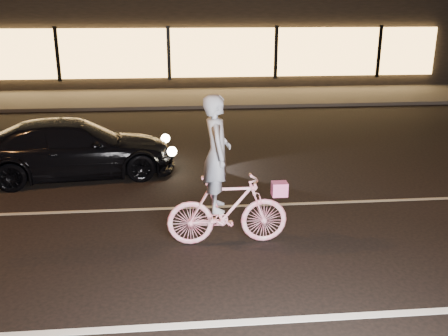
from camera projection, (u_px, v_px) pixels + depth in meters
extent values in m
plane|color=black|center=(161.00, 263.00, 7.09)|extent=(90.00, 90.00, 0.00)
cube|color=silver|center=(158.00, 327.00, 5.67)|extent=(60.00, 0.12, 0.01)
cube|color=gray|center=(164.00, 209.00, 8.99)|extent=(60.00, 0.10, 0.01)
cube|color=#383533|center=(170.00, 98.00, 19.38)|extent=(30.00, 4.00, 0.12)
cube|color=black|center=(169.00, 37.00, 24.45)|extent=(25.00, 8.00, 4.00)
cube|color=#FFB659|center=(169.00, 53.00, 20.70)|extent=(23.00, 0.15, 2.00)
cube|color=black|center=(57.00, 54.00, 20.22)|extent=(0.15, 0.08, 2.20)
cube|color=black|center=(169.00, 53.00, 20.62)|extent=(0.15, 0.08, 2.20)
cube|color=black|center=(276.00, 52.00, 21.02)|extent=(0.15, 0.08, 2.20)
cube|color=black|center=(379.00, 51.00, 21.42)|extent=(0.15, 0.08, 2.20)
imported|color=#F73063|center=(227.00, 210.00, 7.53)|extent=(1.83, 0.52, 1.10)
imported|color=silver|center=(217.00, 153.00, 7.23)|extent=(0.41, 0.63, 1.73)
cube|color=#FF4DB1|center=(279.00, 189.00, 7.50)|extent=(0.23, 0.19, 0.21)
imported|color=black|center=(75.00, 148.00, 10.57)|extent=(4.39, 2.28, 1.22)
sphere|color=#FFF2BF|center=(165.00, 138.00, 11.54)|extent=(0.20, 0.20, 0.20)
sphere|color=#FFF2BF|center=(172.00, 151.00, 10.51)|extent=(0.20, 0.20, 0.20)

